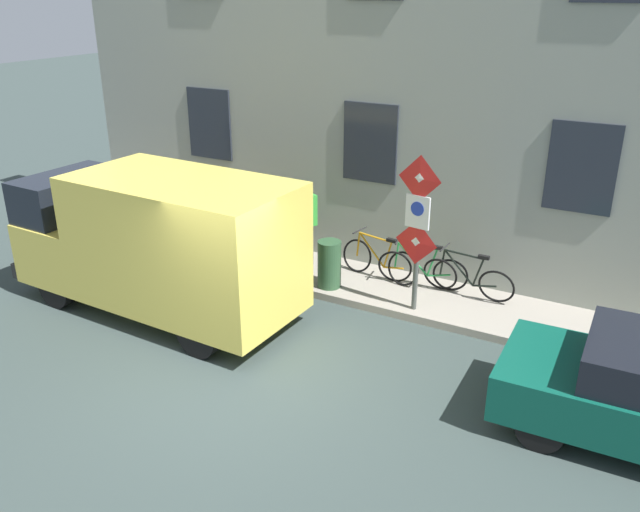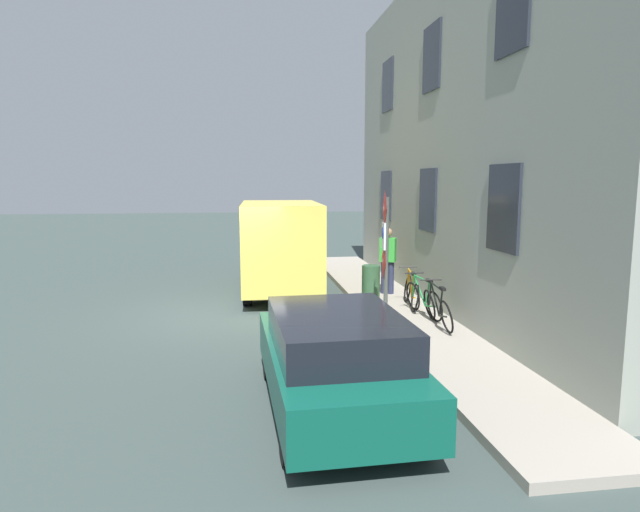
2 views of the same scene
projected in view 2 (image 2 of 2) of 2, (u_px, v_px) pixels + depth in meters
ground_plane at (230, 314)px, 12.70m from camera, size 80.00×80.00×0.00m
sidewalk_slab at (392, 305)px, 13.25m from camera, size 1.71×15.87×0.14m
building_facade at (445, 137)px, 12.86m from camera, size 0.75×13.87×8.19m
sign_post_stacked at (384, 244)px, 11.37m from camera, size 0.18×0.56×2.63m
delivery_van at (280, 244)px, 15.03m from camera, size 2.19×5.40×2.50m
parked_hatchback at (335, 358)px, 7.27m from camera, size 1.86×4.05×1.38m
bicycle_black at (438, 308)px, 11.03m from camera, size 0.46×1.71×0.89m
bicycle_green at (423, 299)px, 11.88m from camera, size 0.47×1.71×0.89m
bicycle_orange at (411, 291)px, 12.74m from camera, size 0.49×1.71×0.89m
pedestrian at (388, 258)px, 14.15m from camera, size 0.47×0.42×1.72m
litter_bin at (371, 284)px, 13.25m from camera, size 0.44×0.44×0.90m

